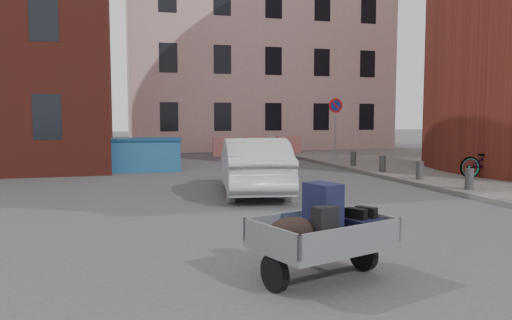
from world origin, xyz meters
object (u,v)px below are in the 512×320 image
object	(u,v)px
trailer	(322,232)
silver_car	(254,166)
bicycle	(489,161)
dumpster	(141,154)

from	to	relation	value
trailer	silver_car	xyz separation A→B (m)	(1.06, 6.99, 0.13)
silver_car	bicycle	world-z (taller)	silver_car
dumpster	silver_car	bearing A→B (deg)	-64.24
trailer	silver_car	size ratio (longest dim) A/B	0.44
trailer	bicycle	bearing A→B (deg)	21.66
trailer	bicycle	world-z (taller)	trailer
trailer	silver_car	distance (m)	7.07
trailer	bicycle	size ratio (longest dim) A/B	1.00
trailer	bicycle	xyz separation A→B (m)	(8.73, 7.27, 0.03)
silver_car	bicycle	bearing A→B (deg)	-168.63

